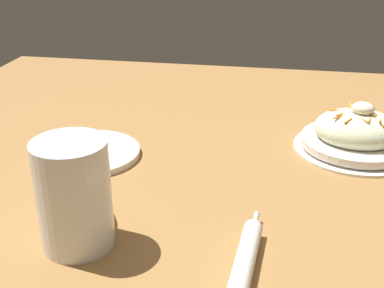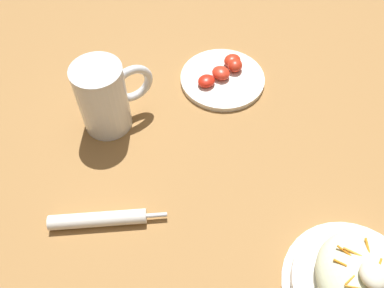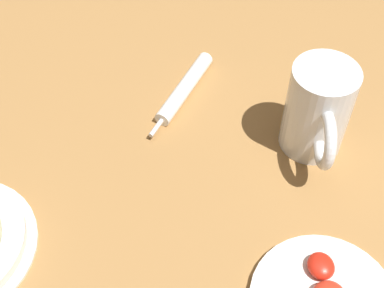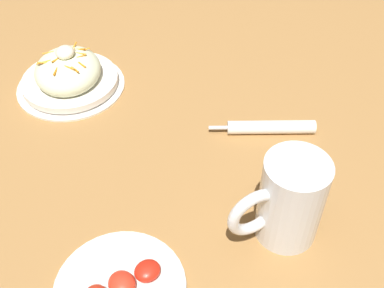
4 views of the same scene
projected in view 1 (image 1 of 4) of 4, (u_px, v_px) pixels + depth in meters
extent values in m
plane|color=#9E703D|center=(217.00, 187.00, 0.81)|extent=(1.43, 1.43, 0.00)
cylinder|color=white|center=(354.00, 147.00, 0.94)|extent=(0.23, 0.23, 0.01)
cylinder|color=white|center=(355.00, 142.00, 0.93)|extent=(0.20, 0.20, 0.01)
ellipsoid|color=beige|center=(357.00, 129.00, 0.92)|extent=(0.16, 0.14, 0.07)
cylinder|color=orange|center=(382.00, 125.00, 0.87)|extent=(0.01, 0.02, 0.01)
cylinder|color=orange|center=(354.00, 109.00, 0.92)|extent=(0.02, 0.02, 0.00)
cylinder|color=orange|center=(339.00, 117.00, 0.90)|extent=(0.02, 0.02, 0.00)
cylinder|color=orange|center=(335.00, 110.00, 0.93)|extent=(0.02, 0.01, 0.00)
cylinder|color=orange|center=(374.00, 110.00, 0.94)|extent=(0.00, 0.03, 0.01)
cylinder|color=orange|center=(370.00, 120.00, 0.88)|extent=(0.01, 0.02, 0.00)
cylinder|color=orange|center=(364.00, 120.00, 0.88)|extent=(0.01, 0.02, 0.00)
cylinder|color=orange|center=(370.00, 114.00, 0.90)|extent=(0.02, 0.02, 0.01)
cylinder|color=orange|center=(380.00, 121.00, 0.88)|extent=(0.01, 0.02, 0.01)
cylinder|color=orange|center=(353.00, 107.00, 0.95)|extent=(0.01, 0.03, 0.01)
cylinder|color=orange|center=(341.00, 114.00, 0.90)|extent=(0.02, 0.03, 0.01)
cylinder|color=orange|center=(348.00, 121.00, 0.88)|extent=(0.02, 0.02, 0.01)
cylinder|color=orange|center=(352.00, 107.00, 0.95)|extent=(0.01, 0.03, 0.01)
ellipsoid|color=#EFEACC|center=(363.00, 108.00, 0.90)|extent=(0.04, 0.04, 0.02)
cylinder|color=white|center=(74.00, 195.00, 0.64)|extent=(0.10, 0.10, 0.15)
cylinder|color=gold|center=(76.00, 216.00, 0.65)|extent=(0.09, 0.09, 0.08)
cylinder|color=white|center=(73.00, 185.00, 0.63)|extent=(0.09, 0.09, 0.01)
torus|color=white|center=(74.00, 168.00, 0.69)|extent=(0.05, 0.09, 0.09)
cylinder|color=white|center=(244.00, 265.00, 0.61)|extent=(0.04, 0.17, 0.03)
cylinder|color=silver|center=(255.00, 220.00, 0.70)|extent=(0.01, 0.04, 0.01)
cylinder|color=white|center=(88.00, 153.00, 0.91)|extent=(0.19, 0.19, 0.01)
ellipsoid|color=red|center=(88.00, 155.00, 0.87)|extent=(0.05, 0.05, 0.02)
ellipsoid|color=red|center=(75.00, 136.00, 0.94)|extent=(0.05, 0.05, 0.02)
ellipsoid|color=red|center=(86.00, 145.00, 0.90)|extent=(0.05, 0.05, 0.02)
ellipsoid|color=red|center=(84.00, 136.00, 0.94)|extent=(0.05, 0.04, 0.03)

